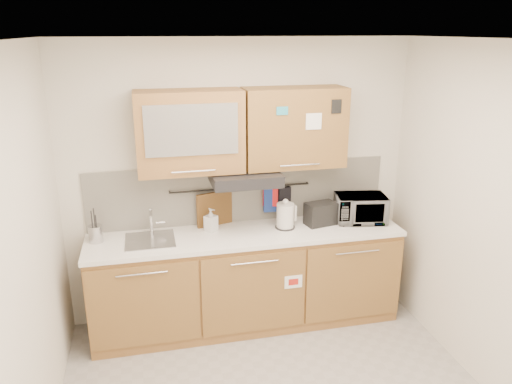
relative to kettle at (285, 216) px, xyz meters
name	(u,v)px	position (x,y,z in m)	size (l,w,h in m)	color
ceiling	(288,40)	(-0.37, -1.23, 1.57)	(3.20, 3.20, 0.00)	white
wall_back	(240,182)	(-0.37, 0.27, 0.27)	(3.20, 3.20, 0.00)	silver
wall_left	(20,273)	(-1.97, -1.23, 0.27)	(3.00, 3.00, 0.00)	silver
wall_right	(497,227)	(1.23, -1.23, 0.27)	(3.00, 3.00, 0.00)	silver
base_cabinet	(247,284)	(-0.37, -0.03, -0.63)	(2.80, 0.64, 0.88)	#B0763E
countertop	(247,235)	(-0.37, -0.04, -0.13)	(2.82, 0.62, 0.04)	white
backsplash	(240,193)	(-0.37, 0.26, 0.17)	(2.80, 0.02, 0.56)	silver
upper_cabinets	(242,130)	(-0.37, 0.10, 0.80)	(1.82, 0.37, 0.70)	#B0763E
range_hood	(245,177)	(-0.37, 0.02, 0.39)	(0.60, 0.46, 0.10)	black
sink	(150,240)	(-1.22, -0.02, -0.11)	(0.42, 0.40, 0.26)	silver
utensil_rail	(241,188)	(-0.37, 0.22, 0.23)	(0.02, 0.02, 1.30)	black
utensil_crock	(96,233)	(-1.67, 0.05, -0.03)	(0.12, 0.12, 0.30)	#B5B5BA
kettle	(285,216)	(0.00, 0.00, 0.00)	(0.21, 0.19, 0.28)	silver
toaster	(321,213)	(0.34, 0.01, 0.00)	(0.30, 0.22, 0.21)	black
microwave	(360,208)	(0.74, 0.01, 0.02)	(0.46, 0.31, 0.25)	#999999
soap_bottle	(211,220)	(-0.67, 0.08, -0.01)	(0.10, 0.10, 0.21)	#999999
cutting_board	(215,214)	(-0.62, 0.21, 0.00)	(0.35, 0.03, 0.43)	brown
oven_mitt	(271,200)	(-0.08, 0.21, 0.09)	(0.14, 0.03, 0.23)	navy
dark_pouch	(284,198)	(0.05, 0.21, 0.10)	(0.14, 0.04, 0.22)	black
pot_holder	(270,197)	(-0.09, 0.21, 0.12)	(0.14, 0.02, 0.17)	red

